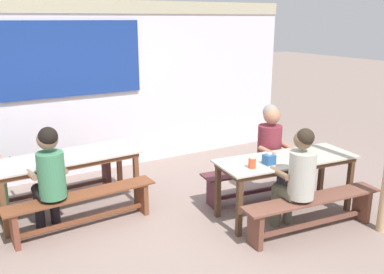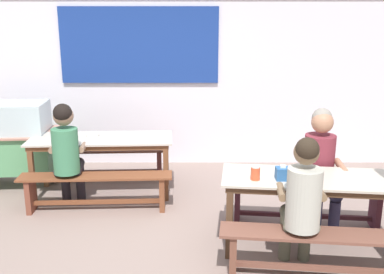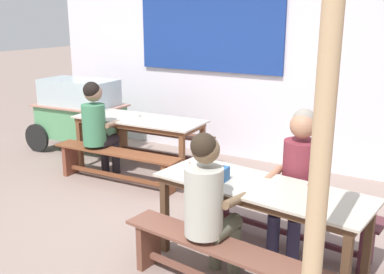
% 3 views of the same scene
% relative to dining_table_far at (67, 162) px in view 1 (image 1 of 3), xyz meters
% --- Properties ---
extents(ground_plane, '(40.00, 40.00, 0.00)m').
position_rel_dining_table_far_xyz_m(ground_plane, '(0.96, -1.29, -0.67)').
color(ground_plane, gray).
extents(backdrop_wall, '(6.83, 0.23, 2.67)m').
position_rel_dining_table_far_xyz_m(backdrop_wall, '(0.94, 1.32, 0.74)').
color(backdrop_wall, white).
rests_on(backdrop_wall, ground_plane).
extents(dining_table_far, '(1.81, 0.76, 0.75)m').
position_rel_dining_table_far_xyz_m(dining_table_far, '(0.00, 0.00, 0.00)').
color(dining_table_far, beige).
rests_on(dining_table_far, ground_plane).
extents(dining_table_near, '(1.84, 0.83, 0.75)m').
position_rel_dining_table_far_xyz_m(dining_table_near, '(2.32, -1.43, -0.00)').
color(dining_table_near, beige).
rests_on(dining_table_near, ground_plane).
extents(bench_far_back, '(1.67, 0.34, 0.44)m').
position_rel_dining_table_far_xyz_m(bench_far_back, '(-0.02, 0.53, -0.38)').
color(bench_far_back, brown).
rests_on(bench_far_back, ground_plane).
extents(bench_far_front, '(1.78, 0.37, 0.44)m').
position_rel_dining_table_far_xyz_m(bench_far_front, '(0.02, -0.53, -0.38)').
color(bench_far_front, brown).
rests_on(bench_far_front, ground_plane).
extents(bench_near_back, '(1.74, 0.50, 0.44)m').
position_rel_dining_table_far_xyz_m(bench_near_back, '(2.38, -0.91, -0.37)').
color(bench_near_back, '#552830').
rests_on(bench_near_back, ground_plane).
extents(bench_near_front, '(1.79, 0.48, 0.44)m').
position_rel_dining_table_far_xyz_m(bench_near_front, '(2.27, -1.96, -0.37)').
color(bench_near_front, brown).
rests_on(bench_near_front, ground_plane).
extents(person_near_front, '(0.43, 0.52, 1.27)m').
position_rel_dining_table_far_xyz_m(person_near_front, '(2.08, -1.88, 0.05)').
color(person_near_front, '#61634F').
rests_on(person_near_front, ground_plane).
extents(person_left_back_turned, '(0.44, 0.53, 1.29)m').
position_rel_dining_table_far_xyz_m(person_left_back_turned, '(-0.30, -0.48, 0.07)').
color(person_left_back_turned, black).
rests_on(person_left_back_turned, ground_plane).
extents(person_right_near_table, '(0.43, 0.58, 1.31)m').
position_rel_dining_table_far_xyz_m(person_right_near_table, '(2.49, -0.99, 0.07)').
color(person_right_near_table, '#322F4E').
rests_on(person_right_near_table, ground_plane).
extents(tissue_box, '(0.12, 0.12, 0.14)m').
position_rel_dining_table_far_xyz_m(tissue_box, '(1.98, -1.50, 0.14)').
color(tissue_box, '#2C5D9C').
rests_on(tissue_box, dining_table_near).
extents(condiment_jar, '(0.09, 0.09, 0.14)m').
position_rel_dining_table_far_xyz_m(condiment_jar, '(1.73, -1.50, 0.14)').
color(condiment_jar, '#D9512E').
rests_on(condiment_jar, dining_table_near).
extents(soup_bowl, '(0.17, 0.17, 0.04)m').
position_rel_dining_table_far_xyz_m(soup_bowl, '(-0.12, 0.05, 0.09)').
color(soup_bowl, silver).
rests_on(soup_bowl, dining_table_far).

